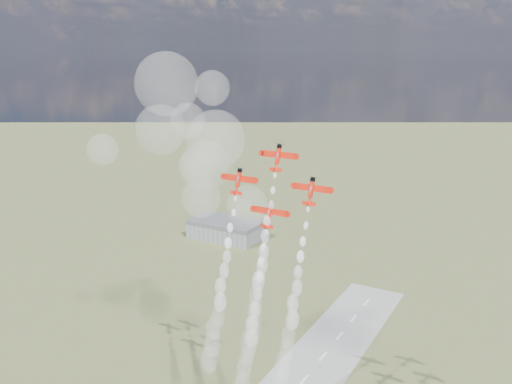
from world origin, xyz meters
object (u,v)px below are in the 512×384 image
at_px(plane_lead, 278,157).
at_px(plane_right, 311,191).
at_px(plane_slot, 269,214).
at_px(hangar, 226,229).
at_px(plane_left, 238,181).

height_order(plane_lead, plane_right, plane_lead).
bearing_deg(plane_slot, hangar, 126.14).
distance_m(plane_left, plane_right, 24.57).
distance_m(plane_lead, plane_slot, 17.20).
bearing_deg(hangar, plane_slot, -53.86).
bearing_deg(plane_left, plane_lead, 12.34).
relative_size(plane_left, plane_right, 1.00).
xyz_separation_m(plane_lead, plane_slot, (0.00, -5.37, -16.33)).
height_order(hangar, plane_lead, plane_lead).
height_order(hangar, plane_right, plane_right).
bearing_deg(plane_lead, plane_right, -12.34).
bearing_deg(plane_slot, plane_right, 12.34).
relative_size(hangar, plane_lead, 4.29).
height_order(hangar, plane_slot, plane_slot).
xyz_separation_m(plane_left, plane_slot, (12.28, -2.69, -8.17)).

